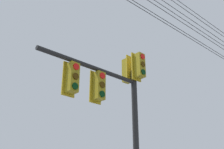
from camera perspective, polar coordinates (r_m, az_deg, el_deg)
name	(u,v)px	position (r m, az deg, el deg)	size (l,w,h in m)	color
signal_mast_assembly	(118,100)	(8.91, 1.20, -5.40)	(3.95, 1.42, 6.59)	black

